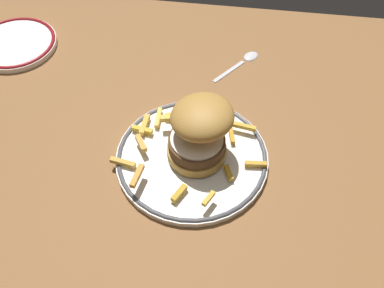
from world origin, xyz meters
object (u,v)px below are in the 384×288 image
Objects in this scene: side_plate at (15,44)px; spoon at (246,58)px; dinner_plate at (192,157)px; burger at (200,130)px.

spoon is (50.79, 2.61, -0.48)cm from side_plate.
dinner_plate reaches higher than spoon.
side_plate is (-42.89, 25.62, -0.00)cm from dinner_plate.
side_plate is 50.86cm from spoon.
spoon is at bearing 2.94° from side_plate.
dinner_plate is 6.51cm from burger.
dinner_plate is 2.33× the size of spoon.
dinner_plate is 49.96cm from side_plate.
spoon is (6.78, 27.22, -6.81)cm from burger.
dinner_plate is at bearing -138.22° from burger.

